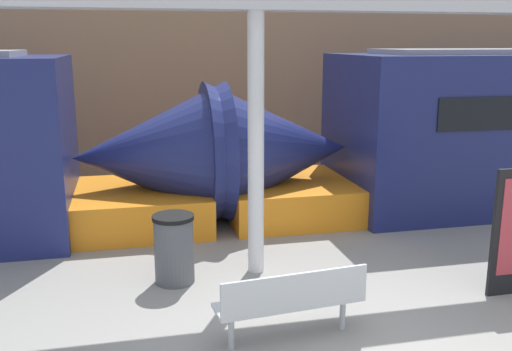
{
  "coord_description": "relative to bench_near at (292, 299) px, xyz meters",
  "views": [
    {
      "loc": [
        -1.99,
        -5.16,
        3.34
      ],
      "look_at": [
        -0.16,
        2.89,
        1.4
      ],
      "focal_mm": 40.0,
      "sensor_mm": 36.0,
      "label": 1
    }
  ],
  "objects": [
    {
      "name": "trash_bin",
      "position": [
        -1.15,
        1.99,
        -0.04
      ],
      "size": [
        0.59,
        0.59,
        0.99
      ],
      "color": "#4C4F54",
      "rests_on": "ground_plane"
    },
    {
      "name": "canopy_beam",
      "position": [
        0.07,
        2.13,
        3.35
      ],
      "size": [
        28.0,
        0.6,
        0.28
      ],
      "primitive_type": "cube",
      "color": "#B7B7BC",
      "rests_on": "support_column_near"
    },
    {
      "name": "support_column_near",
      "position": [
        0.07,
        2.13,
        1.34
      ],
      "size": [
        0.23,
        0.23,
        3.75
      ],
      "primitive_type": "cylinder",
      "color": "silver",
      "rests_on": "ground_plane"
    },
    {
      "name": "station_wall",
      "position": [
        0.29,
        9.21,
        1.97
      ],
      "size": [
        56.0,
        0.2,
        5.0
      ],
      "primitive_type": "cube",
      "color": "#937051",
      "rests_on": "ground_plane"
    },
    {
      "name": "bench_near",
      "position": [
        0.0,
        0.0,
        0.0
      ],
      "size": [
        1.75,
        0.61,
        0.88
      ],
      "rotation": [
        0.0,
        0.0,
        0.1
      ],
      "color": "#ADB2B7",
      "rests_on": "ground_plane"
    }
  ]
}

